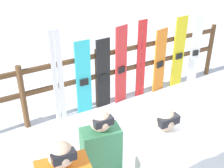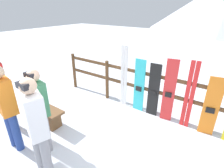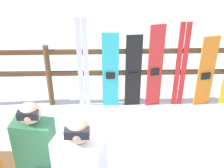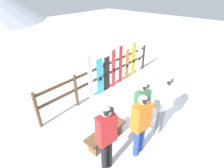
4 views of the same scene
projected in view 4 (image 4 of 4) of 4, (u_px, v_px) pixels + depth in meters
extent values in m
plane|color=white|center=(151.00, 111.00, 5.89)|extent=(40.00, 40.00, 0.00)
cylinder|color=brown|center=(37.00, 111.00, 4.99)|extent=(0.10, 0.10, 1.19)
cylinder|color=brown|center=(76.00, 91.00, 5.90)|extent=(0.10, 0.10, 1.19)
cylinder|color=brown|center=(105.00, 77.00, 6.82)|extent=(0.10, 0.10, 1.19)
cylinder|color=brown|center=(126.00, 66.00, 7.74)|extent=(0.10, 0.10, 1.19)
cylinder|color=brown|center=(143.00, 57.00, 8.65)|extent=(0.10, 0.10, 1.19)
cube|color=brown|center=(105.00, 75.00, 6.79)|extent=(5.62, 0.05, 0.08)
cube|color=brown|center=(104.00, 65.00, 6.58)|extent=(5.62, 0.05, 0.08)
cube|color=brown|center=(106.00, 131.00, 4.56)|extent=(1.26, 0.36, 0.06)
cube|color=brown|center=(93.00, 148.00, 4.36)|extent=(0.08, 0.29, 0.37)
cube|color=brown|center=(117.00, 127.00, 4.98)|extent=(0.08, 0.29, 0.37)
cylinder|color=navy|center=(137.00, 142.00, 4.21)|extent=(0.15, 0.15, 0.84)
cylinder|color=navy|center=(141.00, 138.00, 4.35)|extent=(0.15, 0.15, 0.84)
cube|color=orange|center=(142.00, 116.00, 3.90)|extent=(0.49, 0.32, 0.66)
sphere|color=#D8B293|center=(143.00, 100.00, 3.68)|extent=(0.23, 0.23, 0.23)
cube|color=black|center=(146.00, 100.00, 3.63)|extent=(0.20, 0.08, 0.08)
cylinder|color=black|center=(104.00, 158.00, 3.83)|extent=(0.13, 0.13, 0.87)
cylinder|color=black|center=(109.00, 152.00, 3.94)|extent=(0.13, 0.13, 0.87)
cube|color=red|center=(106.00, 129.00, 3.50)|extent=(0.43, 0.29, 0.69)
sphere|color=#D8B293|center=(106.00, 111.00, 3.27)|extent=(0.24, 0.24, 0.24)
cube|color=black|center=(109.00, 111.00, 3.21)|extent=(0.21, 0.08, 0.08)
cylinder|color=gray|center=(159.00, 121.00, 4.84)|extent=(0.14, 0.14, 0.85)
cylinder|color=gray|center=(162.00, 118.00, 4.97)|extent=(0.14, 0.14, 0.85)
cube|color=white|center=(165.00, 97.00, 4.53)|extent=(0.51, 0.38, 0.68)
sphere|color=#D8B293|center=(167.00, 82.00, 4.30)|extent=(0.23, 0.23, 0.23)
cube|color=black|center=(170.00, 82.00, 4.24)|extent=(0.21, 0.08, 0.08)
cylinder|color=gray|center=(138.00, 125.00, 4.75)|extent=(0.13, 0.13, 0.81)
cylinder|color=gray|center=(142.00, 122.00, 4.86)|extent=(0.13, 0.13, 0.81)
cube|color=#33724C|center=(142.00, 102.00, 4.44)|extent=(0.43, 0.28, 0.64)
sphere|color=#D8B293|center=(144.00, 87.00, 4.23)|extent=(0.22, 0.22, 0.22)
cube|color=black|center=(146.00, 87.00, 4.18)|extent=(0.20, 0.08, 0.08)
cube|color=white|center=(89.00, 79.00, 6.11)|extent=(0.09, 0.02, 1.71)
cube|color=white|center=(91.00, 78.00, 6.18)|extent=(0.09, 0.02, 1.71)
cube|color=#2DBFCC|center=(100.00, 77.00, 6.52)|extent=(0.29, 0.03, 1.44)
cube|color=black|center=(100.00, 79.00, 6.54)|extent=(0.16, 0.03, 0.12)
cube|color=black|center=(107.00, 74.00, 6.79)|extent=(0.28, 0.04, 1.39)
cube|color=black|center=(108.00, 76.00, 6.81)|extent=(0.16, 0.04, 0.12)
cube|color=red|center=(114.00, 69.00, 7.00)|extent=(0.27, 0.08, 1.57)
cube|color=black|center=(114.00, 71.00, 7.02)|extent=(0.15, 0.06, 0.12)
cube|color=red|center=(120.00, 65.00, 7.25)|extent=(0.09, 0.02, 1.61)
cube|color=red|center=(121.00, 64.00, 7.32)|extent=(0.09, 0.02, 1.61)
cube|color=orange|center=(127.00, 64.00, 7.64)|extent=(0.31, 0.08, 1.36)
cube|color=black|center=(127.00, 66.00, 7.66)|extent=(0.17, 0.06, 0.12)
cube|color=yellow|center=(133.00, 59.00, 7.91)|extent=(0.29, 0.04, 1.54)
cube|color=black|center=(134.00, 61.00, 7.93)|extent=(0.16, 0.04, 0.12)
cube|color=white|center=(139.00, 57.00, 8.21)|extent=(0.24, 0.05, 1.49)
cube|color=black|center=(139.00, 59.00, 8.24)|extent=(0.14, 0.04, 0.12)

